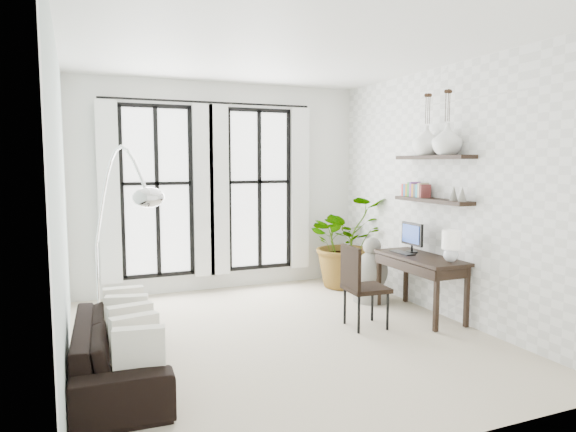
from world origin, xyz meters
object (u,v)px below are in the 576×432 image
sofa (120,350)px  arc_lamp (117,190)px  desk (422,261)px  desk_chair (359,281)px  buddha (371,274)px  plant (346,241)px

sofa → arc_lamp: 1.74m
desk → desk_chair: (-0.96, -0.07, -0.16)m
buddha → arc_lamp: bearing=-173.0°
plant → desk: size_ratio=1.10×
sofa → plant: 4.38m
desk → arc_lamp: 3.80m
plant → desk_chair: plant is taller
desk_chair → buddha: bearing=55.0°
arc_lamp → plant: bearing=20.9°
sofa → plant: size_ratio=1.33×
desk_chair → arc_lamp: size_ratio=0.44×
desk_chair → buddha: size_ratio=1.08×
plant → sofa: bearing=-146.9°
plant → arc_lamp: (-3.55, -1.35, 0.96)m
arc_lamp → desk_chair: bearing=-11.4°
desk → arc_lamp: (-3.64, 0.47, 0.96)m
desk → desk_chair: desk is taller
plant → arc_lamp: bearing=-159.1°
sofa → desk: desk is taller
sofa → plant: bearing=-53.9°
plant → desk_chair: bearing=-114.6°
sofa → buddha: buddha is taller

